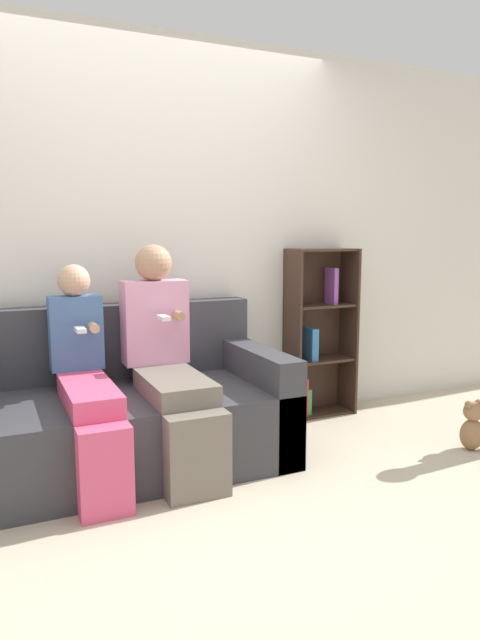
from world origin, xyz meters
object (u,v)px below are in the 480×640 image
at_px(child_seated, 86,376).
at_px(bookshelf, 316,339).
at_px(couch, 120,416).
at_px(teddy_bear, 472,426).
at_px(adult_seated, 168,355).

bearing_deg(child_seated, bookshelf, 16.42).
height_order(couch, child_seated, child_seated).
xyz_separation_m(bookshelf, teddy_bear, (0.49, -1.02, -0.41)).
distance_m(couch, child_seated, 0.36).
relative_size(child_seated, teddy_bear, 3.65).
xyz_separation_m(adult_seated, teddy_bear, (1.74, -0.55, -0.49)).
relative_size(couch, bookshelf, 1.51).
bearing_deg(child_seated, adult_seated, 4.62).
distance_m(couch, adult_seated, 0.44).
distance_m(bookshelf, teddy_bear, 1.20).
height_order(adult_seated, teddy_bear, adult_seated).
xyz_separation_m(couch, bookshelf, (1.51, 0.37, 0.26)).
bearing_deg(couch, bookshelf, 13.89).
relative_size(child_seated, bookshelf, 0.95).
distance_m(couch, bookshelf, 1.58).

